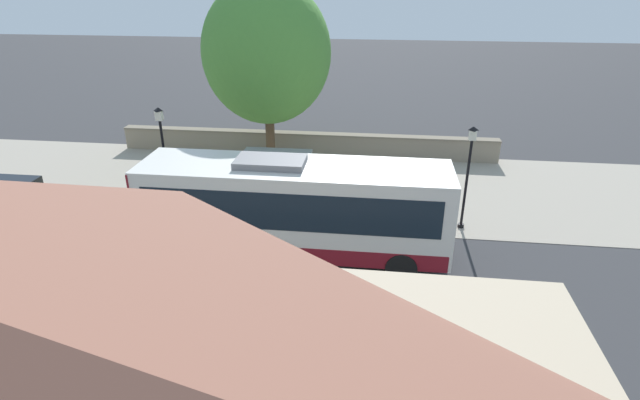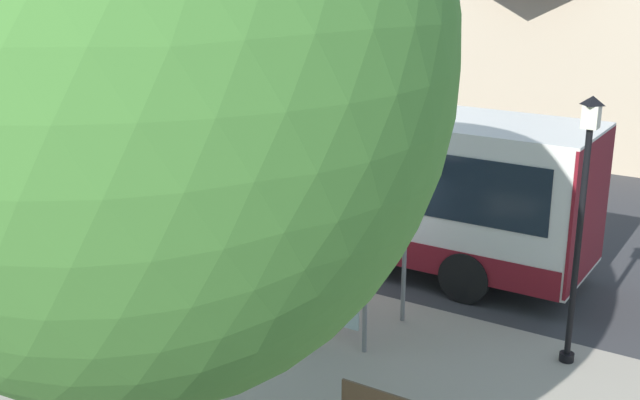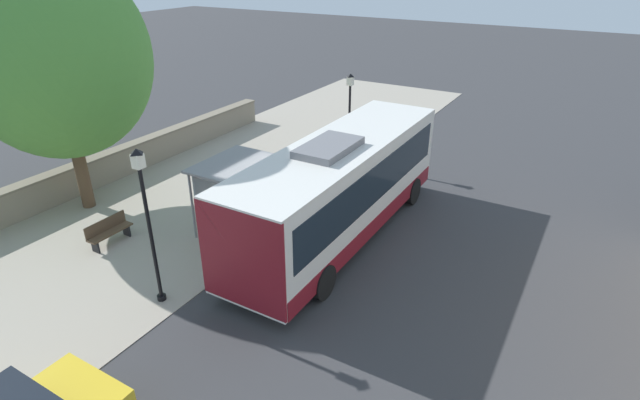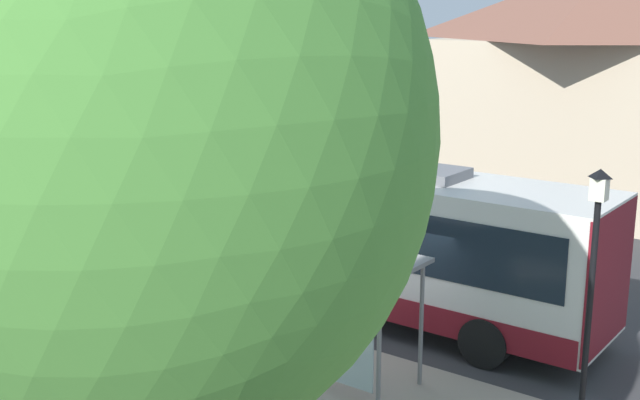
% 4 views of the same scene
% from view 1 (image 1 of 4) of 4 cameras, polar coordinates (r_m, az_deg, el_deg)
% --- Properties ---
extents(ground_plane, '(120.00, 120.00, 0.00)m').
position_cam_1_polar(ground_plane, '(19.23, -5.41, -3.20)').
color(ground_plane, '#353538').
rests_on(ground_plane, ground).
extents(sidewalk_plaza, '(9.00, 44.00, 0.02)m').
position_cam_1_polar(sidewalk_plaza, '(23.23, -3.12, 1.95)').
color(sidewalk_plaza, '#9E9384').
rests_on(sidewalk_plaza, ground).
extents(stone_wall, '(0.60, 20.00, 1.22)m').
position_cam_1_polar(stone_wall, '(26.76, -1.66, 6.46)').
color(stone_wall, gray).
rests_on(stone_wall, ground).
extents(bus, '(2.68, 10.15, 3.50)m').
position_cam_1_polar(bus, '(16.59, -2.95, -0.84)').
color(bus, silver).
rests_on(bus, ground).
extents(bus_shelter, '(1.71, 2.73, 2.44)m').
position_cam_1_polar(bus_shelter, '(19.89, -5.01, 4.17)').
color(bus_shelter, slate).
rests_on(bus_shelter, ground).
extents(pedestrian, '(0.34, 0.23, 1.71)m').
position_cam_1_polar(pedestrian, '(18.19, 10.00, -1.63)').
color(pedestrian, '#2D3347').
rests_on(pedestrian, ground).
extents(bench, '(0.40, 1.51, 0.88)m').
position_cam_1_polar(bench, '(23.58, -10.45, 3.13)').
color(bench, brown).
rests_on(bench, ground).
extents(street_lamp_near, '(0.28, 0.28, 4.40)m').
position_cam_1_polar(street_lamp_near, '(20.12, -17.38, 5.11)').
color(street_lamp_near, black).
rests_on(street_lamp_near, ground).
extents(street_lamp_far, '(0.28, 0.28, 4.00)m').
position_cam_1_polar(street_lamp_far, '(18.98, 16.57, 3.36)').
color(street_lamp_far, black).
rests_on(street_lamp_far, ground).
extents(shade_tree, '(6.11, 6.11, 8.83)m').
position_cam_1_polar(shade_tree, '(24.73, -6.11, 16.37)').
color(shade_tree, brown).
rests_on(shade_tree, ground).
extents(parked_car_behind_bus, '(2.00, 4.10, 1.96)m').
position_cam_1_polar(parked_car_behind_bus, '(21.87, -31.91, -0.73)').
color(parked_car_behind_bus, gold).
rests_on(parked_car_behind_bus, ground).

